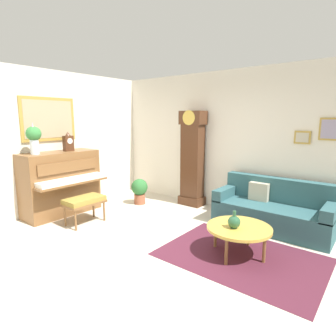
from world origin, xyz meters
The scene contains 13 objects.
ground_plane centered at (0.00, 0.00, -0.05)m, with size 6.40×6.00×0.10m, color beige.
wall_left centered at (-2.60, 0.00, 1.41)m, with size 0.13×4.90×2.80m.
wall_back centered at (0.01, 2.40, 1.40)m, with size 5.30×0.13×2.80m.
area_rug centered at (1.30, 0.62, 0.00)m, with size 2.10×1.50×0.01m, color #4C1E2D.
piano centered at (-2.23, 0.07, 0.62)m, with size 0.87×1.44×1.23m.
piano_bench centered at (-1.42, 0.02, 0.41)m, with size 0.42×0.70×0.48m.
grandfather_clock centered at (-0.55, 2.16, 0.96)m, with size 0.52×0.34×2.03m.
couch centered at (1.28, 1.92, 0.31)m, with size 1.90×0.80×0.84m.
coffee_table centered at (1.23, 0.66, 0.38)m, with size 0.88×0.88×0.41m.
mantel_clock centered at (-2.23, 0.27, 1.40)m, with size 0.13×0.18×0.38m.
flower_vase centered at (-2.23, -0.40, 1.55)m, with size 0.26×0.26×0.58m.
green_jug centered at (1.20, 0.56, 0.50)m, with size 0.17×0.17×0.24m.
potted_plant centered at (-1.48, 1.47, 0.32)m, with size 0.36×0.36×0.56m.
Camera 1 is at (2.73, -2.77, 1.88)m, focal length 29.78 mm.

